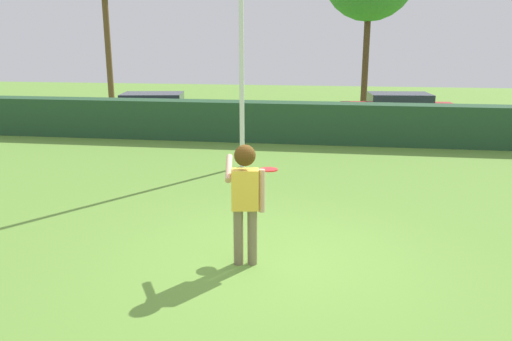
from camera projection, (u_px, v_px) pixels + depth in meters
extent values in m
plane|color=olive|center=(272.00, 261.00, 7.46)|extent=(60.00, 60.00, 0.00)
cylinder|color=#7C6D4F|center=(238.00, 237.00, 7.25)|extent=(0.14, 0.14, 0.84)
cylinder|color=#7C6D4F|center=(252.00, 237.00, 7.26)|extent=(0.14, 0.14, 0.84)
cube|color=yellow|center=(245.00, 189.00, 7.08)|extent=(0.41, 0.28, 0.58)
cylinder|color=tan|center=(229.00, 168.00, 7.29)|extent=(0.19, 0.62, 0.30)
cylinder|color=tan|center=(262.00, 191.00, 7.09)|extent=(0.09, 0.09, 0.62)
sphere|color=tan|center=(245.00, 158.00, 6.96)|extent=(0.22, 0.22, 0.22)
sphere|color=#4E320F|center=(245.00, 155.00, 6.96)|extent=(0.30, 0.30, 0.30)
cylinder|color=red|center=(269.00, 170.00, 7.77)|extent=(0.28, 0.28, 0.03)
cylinder|color=silver|center=(242.00, 53.00, 12.30)|extent=(0.12, 0.12, 5.70)
cube|color=#24492C|center=(308.00, 123.00, 16.01)|extent=(28.51, 0.90, 1.26)
cube|color=#263FA5|center=(153.00, 111.00, 19.01)|extent=(4.44, 2.45, 0.55)
cube|color=#2D333D|center=(152.00, 98.00, 18.89)|extent=(2.45, 1.95, 0.40)
cylinder|color=black|center=(194.00, 115.00, 19.95)|extent=(0.61, 0.21, 0.60)
cylinder|color=black|center=(190.00, 122.00, 18.30)|extent=(0.61, 0.21, 0.60)
cylinder|color=black|center=(119.00, 115.00, 19.85)|extent=(0.61, 0.21, 0.60)
cylinder|color=black|center=(109.00, 122.00, 18.21)|extent=(0.61, 0.21, 0.60)
cube|color=#B21E1E|center=(399.00, 111.00, 18.94)|extent=(4.34, 2.07, 0.55)
cube|color=#2D333D|center=(399.00, 99.00, 18.82)|extent=(2.33, 1.75, 0.40)
cylinder|color=black|center=(432.00, 116.00, 19.74)|extent=(0.61, 0.15, 0.60)
cylinder|color=black|center=(444.00, 123.00, 18.10)|extent=(0.61, 0.15, 0.60)
cylinder|color=black|center=(356.00, 115.00, 19.92)|extent=(0.61, 0.15, 0.60)
cylinder|color=black|center=(362.00, 122.00, 18.28)|extent=(0.61, 0.15, 0.60)
cylinder|color=brown|center=(108.00, 52.00, 25.16)|extent=(0.30, 0.30, 5.20)
cylinder|color=#513922|center=(366.00, 58.00, 22.66)|extent=(0.28, 0.28, 4.77)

